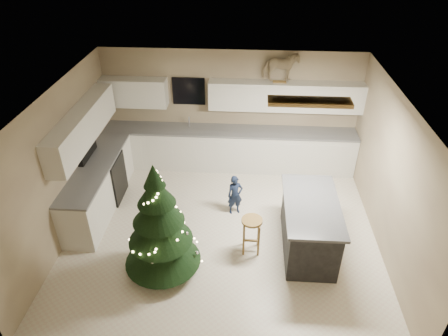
{
  "coord_description": "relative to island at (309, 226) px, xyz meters",
  "views": [
    {
      "loc": [
        0.4,
        -5.51,
        4.96
      ],
      "look_at": [
        0.0,
        0.35,
        1.15
      ],
      "focal_mm": 32.0,
      "sensor_mm": 36.0,
      "label": 1
    }
  ],
  "objects": [
    {
      "name": "toddler",
      "position": [
        -1.29,
        0.88,
        -0.07
      ],
      "size": [
        0.35,
        0.28,
        0.82
      ],
      "primitive_type": "imported",
      "rotation": [
        0.0,
        0.0,
        0.33
      ],
      "color": "#101F3E",
      "rests_on": "ground_plane"
    },
    {
      "name": "rocking_horse",
      "position": [
        -0.48,
        2.64,
        1.84
      ],
      "size": [
        0.74,
        0.41,
        0.62
      ],
      "rotation": [
        0.0,
        0.0,
        1.7
      ],
      "color": "brown",
      "rests_on": "cabinetry"
    },
    {
      "name": "christmas_tree",
      "position": [
        -2.38,
        -0.65,
        0.35
      ],
      "size": [
        1.26,
        1.22,
        2.02
      ],
      "rotation": [
        0.0,
        0.0,
        -0.4
      ],
      "color": "#3F2816",
      "rests_on": "ground_plane"
    },
    {
      "name": "cabinetry",
      "position": [
        -2.39,
        1.96,
        0.28
      ],
      "size": [
        5.5,
        3.2,
        2.0
      ],
      "color": "silver",
      "rests_on": "ground_plane"
    },
    {
      "name": "island",
      "position": [
        0.0,
        0.0,
        0.0
      ],
      "size": [
        0.9,
        1.7,
        0.95
      ],
      "color": "black",
      "rests_on": "ground_plane"
    },
    {
      "name": "bar_stool",
      "position": [
        -0.97,
        -0.13,
        0.03
      ],
      "size": [
        0.35,
        0.35,
        0.67
      ],
      "rotation": [
        0.0,
        0.0,
        -0.27
      ],
      "color": "brown",
      "rests_on": "ground_plane"
    },
    {
      "name": "room_shell",
      "position": [
        -1.46,
        0.32,
        1.27
      ],
      "size": [
        5.52,
        5.02,
        2.61
      ],
      "color": "tan",
      "rests_on": "ground_plane"
    },
    {
      "name": "ground_plane",
      "position": [
        -1.48,
        0.31,
        -0.48
      ],
      "size": [
        5.5,
        5.5,
        0.0
      ],
      "primitive_type": "plane",
      "color": "beige"
    }
  ]
}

